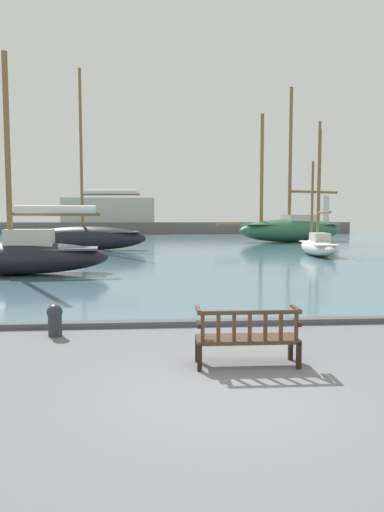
# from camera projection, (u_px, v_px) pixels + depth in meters

# --- Properties ---
(ground_plane) EXTENTS (160.00, 160.00, 0.00)m
(ground_plane) POSITION_uv_depth(u_px,v_px,m) (234.00, 393.00, 6.05)
(ground_plane) COLOR slate
(harbor_water) EXTENTS (100.00, 80.00, 0.08)m
(harbor_water) POSITION_uv_depth(u_px,v_px,m) (167.00, 239.00, 49.77)
(harbor_water) COLOR slate
(harbor_water) RESTS_ON ground
(quay_edge_kerb) EXTENTS (40.00, 0.30, 0.12)m
(quay_edge_kerb) POSITION_uv_depth(u_px,v_px,m) (205.00, 323.00, 9.87)
(quay_edge_kerb) COLOR #4C4C50
(quay_edge_kerb) RESTS_ON ground
(park_bench) EXTENTS (1.61, 0.54, 0.92)m
(park_bench) POSITION_uv_depth(u_px,v_px,m) (247.00, 336.00, 7.12)
(park_bench) COLOR black
(park_bench) RESTS_ON ground
(sailboat_outer_starboard) EXTENTS (2.27, 5.97, 7.98)m
(sailboat_outer_starboard) POSITION_uv_depth(u_px,v_px,m) (318.00, 245.00, 27.48)
(sailboat_outer_starboard) COLOR silver
(sailboat_outer_starboard) RESTS_ON harbor_water
(sailboat_mid_starboard) EXTENTS (10.12, 2.68, 12.42)m
(sailboat_mid_starboard) POSITION_uv_depth(u_px,v_px,m) (86.00, 236.00, 31.91)
(sailboat_mid_starboard) COLOR black
(sailboat_mid_starboard) RESTS_ON harbor_water
(sailboat_distant_harbor) EXTENTS (13.24, 6.25, 14.28)m
(sailboat_distant_harbor) POSITION_uv_depth(u_px,v_px,m) (292.00, 227.00, 43.09)
(sailboat_distant_harbor) COLOR #2D6647
(sailboat_distant_harbor) RESTS_ON harbor_water
(sailboat_centre_channel) EXTENTS (8.90, 3.01, 8.60)m
(sailboat_centre_channel) POSITION_uv_depth(u_px,v_px,m) (17.00, 253.00, 18.09)
(sailboat_centre_channel) COLOR black
(sailboat_centre_channel) RESTS_ON harbor_water
(mooring_bollard) EXTENTS (0.31, 0.31, 0.64)m
(mooring_bollard) POSITION_uv_depth(u_px,v_px,m) (55.00, 318.00, 8.95)
(mooring_bollard) COLOR #2D2D33
(mooring_bollard) RESTS_ON ground
(far_breakwater) EXTENTS (54.55, 2.40, 5.68)m
(far_breakwater) POSITION_uv_depth(u_px,v_px,m) (151.00, 223.00, 66.04)
(far_breakwater) COLOR #66605B
(far_breakwater) RESTS_ON ground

